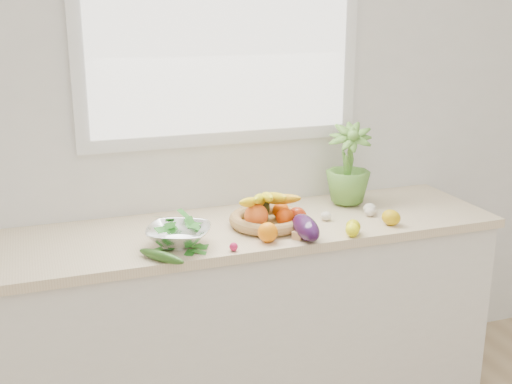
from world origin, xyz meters
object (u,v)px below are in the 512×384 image
object	(u,v)px
cucumber	(161,256)
fruit_basket	(268,215)
eggplant	(306,227)
apple	(297,217)
potted_herb	(348,163)
colander_with_spinach	(179,231)

from	to	relation	value
cucumber	fruit_basket	world-z (taller)	fruit_basket
eggplant	apple	bearing A→B (deg)	79.83
potted_herb	fruit_basket	size ratio (longest dim) A/B	0.95
fruit_basket	cucumber	bearing A→B (deg)	-154.93
potted_herb	colander_with_spinach	bearing A→B (deg)	-162.45
eggplant	colander_with_spinach	xyz separation A→B (m)	(-0.51, 0.08, 0.02)
potted_herb	fruit_basket	bearing A→B (deg)	-160.41
eggplant	fruit_basket	distance (m)	0.21
apple	potted_herb	xyz separation A→B (m)	(0.35, 0.21, 0.16)
fruit_basket	eggplant	bearing A→B (deg)	-64.45
potted_herb	colander_with_spinach	distance (m)	0.93
apple	cucumber	world-z (taller)	apple
apple	eggplant	xyz separation A→B (m)	(-0.03, -0.15, 0.00)
cucumber	apple	bearing A→B (deg)	17.35
colander_with_spinach	apple	bearing A→B (deg)	7.54
apple	cucumber	xyz separation A→B (m)	(-0.63, -0.20, -0.02)
eggplant	cucumber	size ratio (longest dim) A/B	1.06
potted_herb	colander_with_spinach	size ratio (longest dim) A/B	1.14
eggplant	cucumber	bearing A→B (deg)	-175.67
cucumber	eggplant	bearing A→B (deg)	4.33
apple	colander_with_spinach	bearing A→B (deg)	-172.46
eggplant	cucumber	world-z (taller)	eggplant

